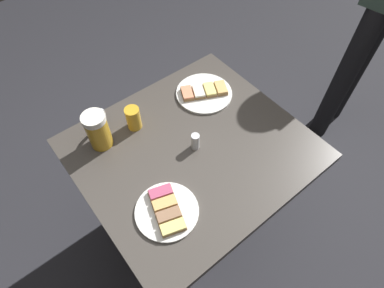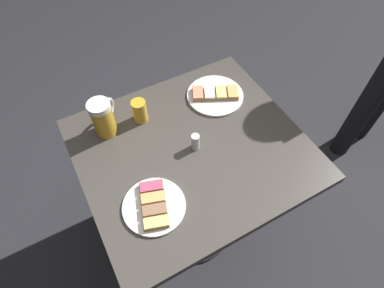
{
  "view_description": "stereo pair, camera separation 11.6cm",
  "coord_description": "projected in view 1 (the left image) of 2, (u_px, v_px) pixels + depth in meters",
  "views": [
    {
      "loc": [
        0.42,
        0.53,
        1.72
      ],
      "look_at": [
        0.0,
        0.0,
        0.78
      ],
      "focal_mm": 29.57,
      "sensor_mm": 36.0,
      "label": 1
    },
    {
      "loc": [
        0.33,
        0.59,
        1.72
      ],
      "look_at": [
        0.0,
        0.0,
        0.78
      ],
      "focal_mm": 29.57,
      "sensor_mm": 36.0,
      "label": 2
    }
  ],
  "objects": [
    {
      "name": "cafe_table",
      "position": [
        192.0,
        169.0,
        1.3
      ],
      "size": [
        0.82,
        0.74,
        0.76
      ],
      "color": "black",
      "rests_on": "ground_plane"
    },
    {
      "name": "plate_near",
      "position": [
        204.0,
        92.0,
        1.33
      ],
      "size": [
        0.24,
        0.24,
        0.03
      ],
      "color": "white",
      "rests_on": "cafe_table"
    },
    {
      "name": "beer_glass_small",
      "position": [
        133.0,
        118.0,
        1.2
      ],
      "size": [
        0.06,
        0.06,
        0.09
      ],
      "primitive_type": "cylinder",
      "color": "gold",
      "rests_on": "cafe_table"
    },
    {
      "name": "salt_shaker",
      "position": [
        195.0,
        141.0,
        1.15
      ],
      "size": [
        0.03,
        0.03,
        0.07
      ],
      "primitive_type": "cylinder",
      "color": "silver",
      "rests_on": "cafe_table"
    },
    {
      "name": "beer_mug",
      "position": [
        98.0,
        129.0,
        1.13
      ],
      "size": [
        0.11,
        0.12,
        0.15
      ],
      "color": "gold",
      "rests_on": "cafe_table"
    },
    {
      "name": "ground_plane",
      "position": [
        192.0,
        224.0,
        1.79
      ],
      "size": [
        6.0,
        6.0,
        0.0
      ],
      "primitive_type": "plane",
      "color": "#28282D"
    },
    {
      "name": "plate_far",
      "position": [
        167.0,
        211.0,
        1.02
      ],
      "size": [
        0.21,
        0.21,
        0.03
      ],
      "color": "white",
      "rests_on": "cafe_table"
    }
  ]
}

